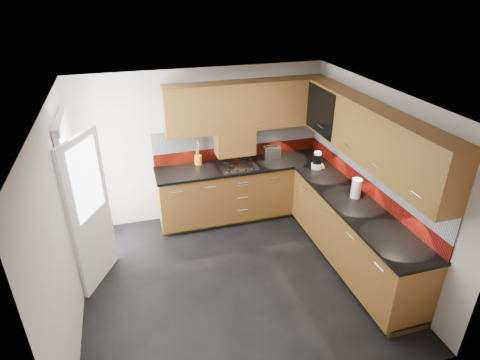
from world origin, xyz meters
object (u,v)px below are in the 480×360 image
object	(u,v)px
utensil_pot	(198,159)
food_processor	(317,161)
gas_hob	(238,165)
toaster	(272,152)

from	to	relation	value
utensil_pot	food_processor	xyz separation A→B (m)	(1.71, -0.66, 0.03)
gas_hob	utensil_pot	size ratio (longest dim) A/B	1.35
utensil_pot	toaster	world-z (taller)	utensil_pot
gas_hob	utensil_pot	world-z (taller)	utensil_pot
utensil_pot	toaster	bearing A→B (deg)	-4.57
utensil_pot	food_processor	distance (m)	1.83
gas_hob	food_processor	bearing A→B (deg)	-20.45
gas_hob	utensil_pot	distance (m)	0.62
food_processor	toaster	bearing A→B (deg)	132.64
gas_hob	food_processor	world-z (taller)	food_processor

